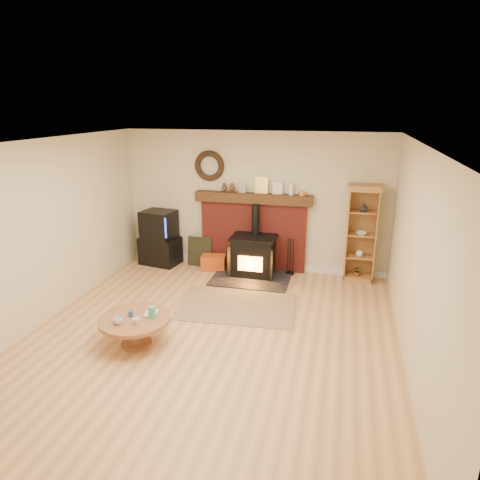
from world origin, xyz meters
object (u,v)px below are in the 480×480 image
(wood_stove, at_px, (253,257))
(coffee_table, at_px, (135,323))
(tv_unit, at_px, (160,239))
(curio_cabinet, at_px, (361,233))

(wood_stove, xyz_separation_m, coffee_table, (-0.99, -2.72, -0.05))
(wood_stove, bearing_deg, coffee_table, -110.02)
(tv_unit, bearing_deg, wood_stove, -5.71)
(tv_unit, bearing_deg, curio_cabinet, 1.25)
(tv_unit, distance_m, curio_cabinet, 3.83)
(curio_cabinet, bearing_deg, wood_stove, -171.64)
(wood_stove, distance_m, curio_cabinet, 1.97)
(curio_cabinet, xyz_separation_m, coffee_table, (-2.87, -3.00, -0.55))
(tv_unit, distance_m, coffee_table, 3.07)
(tv_unit, xyz_separation_m, coffee_table, (0.94, -2.91, -0.19))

